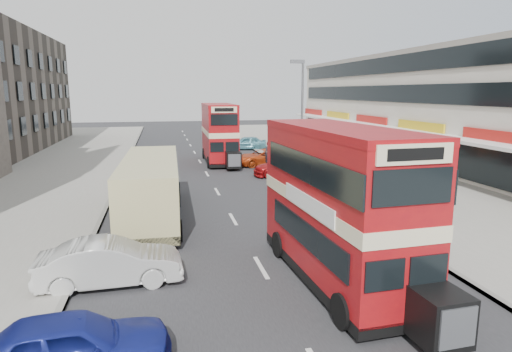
{
  "coord_description": "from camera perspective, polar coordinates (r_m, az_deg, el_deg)",
  "views": [
    {
      "loc": [
        -3.19,
        -11.99,
        5.98
      ],
      "look_at": [
        0.62,
        5.71,
        2.5
      ],
      "focal_mm": 30.96,
      "sensor_mm": 36.0,
      "label": 1
    }
  ],
  "objects": [
    {
      "name": "commercial_row",
      "position": [
        41.13,
        22.32,
        8.28
      ],
      "size": [
        9.9,
        46.2,
        9.3
      ],
      "color": "beige",
      "rests_on": "ground"
    },
    {
      "name": "car_left_front",
      "position": [
        14.74,
        -18.29,
        -10.59
      ],
      "size": [
        4.46,
        1.73,
        1.45
      ],
      "primitive_type": "imported",
      "rotation": [
        0.0,
        0.0,
        1.62
      ],
      "color": "silver",
      "rests_on": "ground"
    },
    {
      "name": "pedestrian_near",
      "position": [
        28.49,
        11.35,
        0.81
      ],
      "size": [
        0.85,
        0.8,
        1.91
      ],
      "primitive_type": "imported",
      "rotation": [
        0.0,
        0.0,
        3.78
      ],
      "color": "gray",
      "rests_on": "pavement_right"
    },
    {
      "name": "car_left_near",
      "position": [
        10.69,
        -22.81,
        -19.55
      ],
      "size": [
        4.33,
        2.13,
        1.42
      ],
      "primitive_type": "imported",
      "rotation": [
        0.0,
        0.0,
        1.68
      ],
      "color": "navy",
      "rests_on": "ground"
    },
    {
      "name": "car_right_a",
      "position": [
        31.68,
        4.09,
        1.28
      ],
      "size": [
        4.99,
        2.18,
        1.43
      ],
      "primitive_type": "imported",
      "rotation": [
        0.0,
        0.0,
        -1.61
      ],
      "color": "#A91013",
      "rests_on": "ground"
    },
    {
      "name": "car_right_c",
      "position": [
        46.03,
        -1.25,
        4.29
      ],
      "size": [
        4.32,
        2.15,
        1.41
      ],
      "primitive_type": "imported",
      "rotation": [
        0.0,
        0.0,
        -1.69
      ],
      "color": "#589FB0",
      "rests_on": "ground"
    },
    {
      "name": "kerb_right",
      "position": [
        33.83,
        3.97,
        0.8
      ],
      "size": [
        0.2,
        90.0,
        0.16
      ],
      "primitive_type": "cube",
      "color": "gray",
      "rests_on": "ground"
    },
    {
      "name": "cyclist",
      "position": [
        33.66,
        1.7,
        2.06
      ],
      "size": [
        0.7,
        1.58,
        2.26
      ],
      "rotation": [
        0.0,
        0.0,
        0.01
      ],
      "color": "gray",
      "rests_on": "ground"
    },
    {
      "name": "road_surface",
      "position": [
        32.69,
        -6.36,
        0.28
      ],
      "size": [
        12.0,
        90.0,
        0.01
      ],
      "primitive_type": "cube",
      "color": "#28282B",
      "rests_on": "ground"
    },
    {
      "name": "bus_main",
      "position": [
        14.02,
        10.66,
        -3.63
      ],
      "size": [
        2.81,
        8.71,
        4.77
      ],
      "rotation": [
        0.0,
        0.0,
        3.2
      ],
      "color": "black",
      "rests_on": "ground"
    },
    {
      "name": "street_lamp",
      "position": [
        31.54,
        5.85,
        8.65
      ],
      "size": [
        1.0,
        0.2,
        8.12
      ],
      "color": "slate",
      "rests_on": "ground"
    },
    {
      "name": "coach",
      "position": [
        21.63,
        -13.42,
        -1.2
      ],
      "size": [
        2.82,
        10.07,
        2.65
      ],
      "rotation": [
        0.0,
        0.0,
        -0.02
      ],
      "color": "black",
      "rests_on": "ground"
    },
    {
      "name": "pavement_right",
      "position": [
        35.9,
        13.06,
        1.12
      ],
      "size": [
        12.0,
        90.0,
        0.15
      ],
      "primitive_type": "cube",
      "color": "gray",
      "rests_on": "ground"
    },
    {
      "name": "car_right_b",
      "position": [
        36.14,
        1.03,
        2.43
      ],
      "size": [
        5.07,
        2.81,
        1.34
      ],
      "primitive_type": "imported",
      "rotation": [
        0.0,
        0.0,
        -1.45
      ],
      "color": "#D34615",
      "rests_on": "ground"
    },
    {
      "name": "kerb_left",
      "position": [
        32.66,
        -17.07,
        -0.03
      ],
      "size": [
        0.2,
        90.0,
        0.16
      ],
      "primitive_type": "cube",
      "color": "gray",
      "rests_on": "ground"
    },
    {
      "name": "bus_second",
      "position": [
        37.59,
        -4.76,
        5.56
      ],
      "size": [
        2.55,
        8.73,
        4.79
      ],
      "rotation": [
        0.0,
        0.0,
        3.12
      ],
      "color": "black",
      "rests_on": "ground"
    },
    {
      "name": "pavement_left",
      "position": [
        33.7,
        -27.1,
        -0.42
      ],
      "size": [
        12.0,
        90.0,
        0.15
      ],
      "primitive_type": "cube",
      "color": "gray",
      "rests_on": "ground"
    },
    {
      "name": "ground",
      "position": [
        13.77,
        2.56,
        -14.87
      ],
      "size": [
        160.0,
        160.0,
        0.0
      ],
      "primitive_type": "plane",
      "color": "#28282B",
      "rests_on": "ground"
    }
  ]
}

